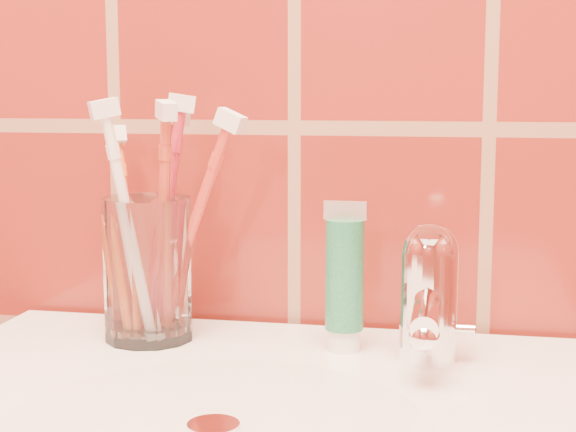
# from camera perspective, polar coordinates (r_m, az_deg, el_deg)

# --- Properties ---
(glass_tumbler) EXTENTS (0.09, 0.09, 0.13)m
(glass_tumbler) POSITION_cam_1_polar(r_m,az_deg,el_deg) (0.82, -9.02, -3.40)
(glass_tumbler) COLOR white
(glass_tumbler) RESTS_ON pedestal_sink
(toothpaste_tube) EXTENTS (0.04, 0.03, 0.13)m
(toothpaste_tube) POSITION_cam_1_polar(r_m,az_deg,el_deg) (0.77, 3.68, -4.23)
(toothpaste_tube) COLOR white
(toothpaste_tube) RESTS_ON pedestal_sink
(faucet) EXTENTS (0.05, 0.11, 0.12)m
(faucet) POSITION_cam_1_polar(r_m,az_deg,el_deg) (0.75, 9.07, -4.69)
(faucet) COLOR white
(faucet) RESTS_ON pedestal_sink
(toothbrush_0) EXTENTS (0.08, 0.09, 0.23)m
(toothbrush_0) POSITION_cam_1_polar(r_m,az_deg,el_deg) (0.80, -8.04, -0.56)
(toothbrush_0) COLOR #AE3A25
(toothbrush_0) RESTS_ON glass_tumbler
(toothbrush_1) EXTENTS (0.14, 0.13, 0.22)m
(toothbrush_1) POSITION_cam_1_polar(r_m,az_deg,el_deg) (0.80, -6.24, -0.85)
(toothbrush_1) COLOR #BB3328
(toothbrush_1) RESTS_ON glass_tumbler
(toothbrush_2) EXTENTS (0.14, 0.16, 0.21)m
(toothbrush_2) POSITION_cam_1_polar(r_m,az_deg,el_deg) (0.84, -10.34, -1.08)
(toothbrush_2) COLOR orange
(toothbrush_2) RESTS_ON glass_tumbler
(toothbrush_3) EXTENTS (0.10, 0.10, 0.23)m
(toothbrush_3) POSITION_cam_1_polar(r_m,az_deg,el_deg) (0.79, -10.22, -0.60)
(toothbrush_3) COLOR white
(toothbrush_3) RESTS_ON glass_tumbler
(toothbrush_4) EXTENTS (0.09, 0.08, 0.22)m
(toothbrush_4) POSITION_cam_1_polar(r_m,az_deg,el_deg) (0.82, -8.21, -0.52)
(toothbrush_4) COLOR #A22722
(toothbrush_4) RESTS_ON glass_tumbler
(toothbrush_5) EXTENTS (0.08, 0.07, 0.23)m
(toothbrush_5) POSITION_cam_1_polar(r_m,az_deg,el_deg) (0.82, -7.89, -0.14)
(toothbrush_5) COLOR #BE283D
(toothbrush_5) RESTS_ON glass_tumbler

